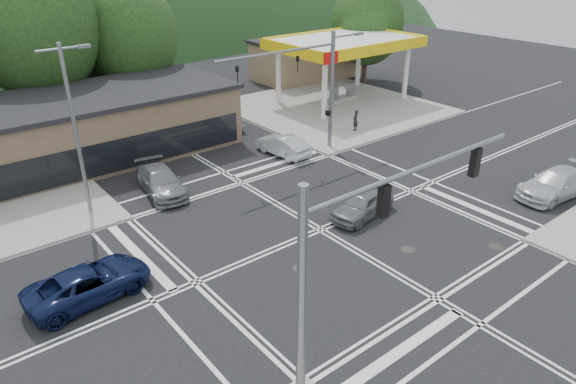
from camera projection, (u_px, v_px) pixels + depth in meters
ground at (320, 230)px, 26.09m from camera, size 120.00×120.00×0.00m
sidewalk_ne at (333, 107)px, 44.98m from camera, size 16.00×16.00×0.15m
gas_station_canopy at (345, 45)px, 44.60m from camera, size 12.32×8.34×5.75m
convenience_store at (304, 60)px, 53.99m from camera, size 10.00×6.00×3.80m
commercial_row at (49, 137)px, 32.64m from camera, size 24.00×8.00×4.00m
tree_n_b at (32, 26)px, 36.11m from camera, size 9.00×9.00×12.98m
tree_n_c at (130, 35)px, 40.61m from camera, size 7.60×7.60×10.87m
tree_n_e at (73, 24)px, 41.45m from camera, size 8.40×8.40×11.98m
tree_ne at (367, 23)px, 50.99m from camera, size 7.20×7.20×9.99m
streetlight_nw at (75, 124)px, 25.44m from camera, size 2.50×0.25×9.00m
signal_mast_ne at (318, 79)px, 33.50m from camera, size 11.65×0.30×8.00m
signal_mast_sw at (351, 259)px, 14.50m from camera, size 9.14×0.28×8.00m
car_blue_west at (89, 283)px, 20.87m from camera, size 5.18×2.68×1.40m
car_grey_center at (363, 204)px, 27.09m from camera, size 4.29×2.22×1.40m
car_silver_east at (556, 183)px, 29.24m from camera, size 5.54×2.83×1.54m
car_queue_a at (283, 145)px, 34.93m from camera, size 1.87×4.33×1.39m
car_queue_b at (222, 117)px, 40.28m from camera, size 2.31×4.70×1.54m
car_northbound at (161, 181)px, 29.65m from camera, size 2.78×5.21×1.44m
pedestrian at (355, 120)px, 38.97m from camera, size 0.67×0.55×1.58m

